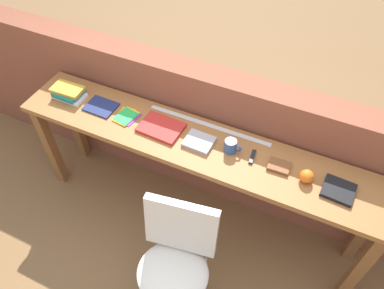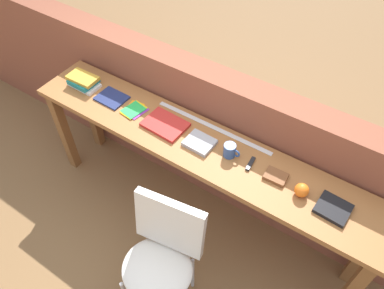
# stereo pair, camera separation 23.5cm
# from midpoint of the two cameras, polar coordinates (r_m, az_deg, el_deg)

# --- Properties ---
(ground_plane) EXTENTS (40.00, 40.00, 0.00)m
(ground_plane) POSITION_cam_midpoint_polar(r_m,az_deg,el_deg) (2.98, -0.42, -14.78)
(ground_plane) COLOR brown
(brick_wall_back) EXTENTS (6.00, 0.20, 1.17)m
(brick_wall_back) POSITION_cam_midpoint_polar(r_m,az_deg,el_deg) (2.81, 6.78, 0.57)
(brick_wall_back) COLOR brown
(brick_wall_back) RESTS_ON ground
(sideboard) EXTENTS (2.50, 0.44, 0.88)m
(sideboard) POSITION_cam_midpoint_polar(r_m,az_deg,el_deg) (2.50, 3.32, -1.87)
(sideboard) COLOR #996033
(sideboard) RESTS_ON ground
(chair_white_moulded) EXTENTS (0.50, 0.52, 0.89)m
(chair_white_moulded) POSITION_cam_midpoint_polar(r_m,az_deg,el_deg) (2.35, -1.68, -16.53)
(chair_white_moulded) COLOR silver
(chair_white_moulded) RESTS_ON ground
(book_stack_leftmost) EXTENTS (0.23, 0.16, 0.08)m
(book_stack_leftmost) POSITION_cam_midpoint_polar(r_m,az_deg,el_deg) (2.85, -13.94, 9.22)
(book_stack_leftmost) COLOR white
(book_stack_leftmost) RESTS_ON sideboard
(magazine_cycling) EXTENTS (0.21, 0.17, 0.01)m
(magazine_cycling) POSITION_cam_midpoint_polar(r_m,az_deg,el_deg) (2.71, -9.73, 6.87)
(magazine_cycling) COLOR navy
(magazine_cycling) RESTS_ON sideboard
(pamphlet_pile_colourful) EXTENTS (0.16, 0.18, 0.01)m
(pamphlet_pile_colourful) POSITION_cam_midpoint_polar(r_m,az_deg,el_deg) (2.60, -6.30, 5.13)
(pamphlet_pile_colourful) COLOR orange
(pamphlet_pile_colourful) RESTS_ON sideboard
(book_open_centre) EXTENTS (0.29, 0.22, 0.02)m
(book_open_centre) POSITION_cam_midpoint_polar(r_m,az_deg,el_deg) (2.48, -1.43, 2.93)
(book_open_centre) COLOR red
(book_open_centre) RESTS_ON sideboard
(book_grey_hardcover) EXTENTS (0.19, 0.16, 0.03)m
(book_grey_hardcover) POSITION_cam_midpoint_polar(r_m,az_deg,el_deg) (2.37, 4.00, 0.12)
(book_grey_hardcover) COLOR #9E9EA3
(book_grey_hardcover) RESTS_ON sideboard
(mug) EXTENTS (0.11, 0.08, 0.09)m
(mug) POSITION_cam_midpoint_polar(r_m,az_deg,el_deg) (2.31, 8.72, -1.07)
(mug) COLOR #2D4C8C
(mug) RESTS_ON sideboard
(multitool_folded) EXTENTS (0.03, 0.11, 0.02)m
(multitool_folded) POSITION_cam_midpoint_polar(r_m,az_deg,el_deg) (2.31, 11.79, -3.06)
(multitool_folded) COLOR black
(multitool_folded) RESTS_ON sideboard
(leather_journal_brown) EXTENTS (0.13, 0.10, 0.02)m
(leather_journal_brown) POSITION_cam_midpoint_polar(r_m,az_deg,el_deg) (2.28, 15.55, -4.88)
(leather_journal_brown) COLOR brown
(leather_journal_brown) RESTS_ON sideboard
(sports_ball_small) EXTENTS (0.08, 0.08, 0.08)m
(sports_ball_small) POSITION_cam_midpoint_polar(r_m,az_deg,el_deg) (2.23, 19.31, -6.77)
(sports_ball_small) COLOR orange
(sports_ball_small) RESTS_ON sideboard
(book_repair_rightmost) EXTENTS (0.19, 0.17, 0.02)m
(book_repair_rightmost) POSITION_cam_midpoint_polar(r_m,az_deg,el_deg) (2.26, 23.59, -9.11)
(book_repair_rightmost) COLOR black
(book_repair_rightmost) RESTS_ON sideboard
(ruler_metal_back_edge) EXTENTS (0.86, 0.03, 0.00)m
(ruler_metal_back_edge) POSITION_cam_midpoint_polar(r_m,az_deg,el_deg) (2.49, 5.91, 2.53)
(ruler_metal_back_edge) COLOR silver
(ruler_metal_back_edge) RESTS_ON sideboard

